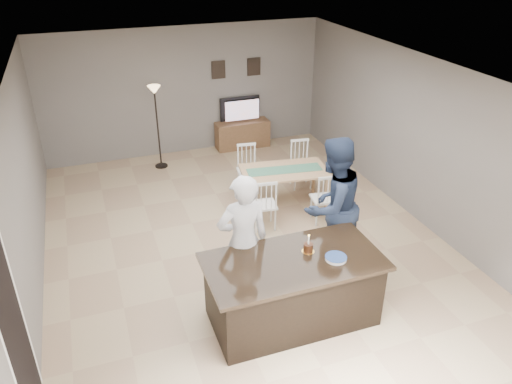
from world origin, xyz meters
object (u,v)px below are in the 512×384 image
object	(u,v)px
tv_console	(242,134)
plate_stack	(336,258)
woman	(243,241)
floor_lamp	(156,105)
kitchen_island	(293,289)
man	(332,206)
dining_table	(284,176)
television	(241,109)
birthday_cake	(308,248)

from	to	relation	value
tv_console	plate_stack	bearing A→B (deg)	-97.19
woman	floor_lamp	bearing A→B (deg)	-85.99
kitchen_island	man	world-z (taller)	man
tv_console	dining_table	size ratio (longest dim) A/B	0.65
woman	plate_stack	xyz separation A→B (m)	(0.93, -0.71, -0.00)
man	floor_lamp	bearing A→B (deg)	-88.32
tv_console	man	bearing A→B (deg)	-93.04
dining_table	kitchen_island	bearing A→B (deg)	-102.82
television	dining_table	world-z (taller)	television
television	birthday_cake	distance (m)	5.62
kitchen_island	tv_console	world-z (taller)	kitchen_island
birthday_cake	floor_lamp	distance (m)	5.14
kitchen_island	woman	bearing A→B (deg)	129.66
man	birthday_cake	xyz separation A→B (m)	(-0.72, -0.76, -0.05)
woman	dining_table	xyz separation A→B (m)	(1.49, 2.20, -0.34)
birthday_cake	man	bearing A→B (deg)	46.75
television	birthday_cake	bearing A→B (deg)	80.11
kitchen_island	tv_console	distance (m)	5.70
kitchen_island	birthday_cake	bearing A→B (deg)	23.92
woman	birthday_cake	bearing A→B (deg)	147.70
tv_console	plate_stack	xyz separation A→B (m)	(-0.72, -5.73, 0.62)
man	floor_lamp	distance (m)	4.61
kitchen_island	man	xyz separation A→B (m)	(0.95, 0.86, 0.55)
woman	floor_lamp	size ratio (longest dim) A/B	1.07
dining_table	television	bearing A→B (deg)	94.49
birthday_cake	plate_stack	size ratio (longest dim) A/B	0.93
plate_stack	dining_table	xyz separation A→B (m)	(0.56, 2.91, -0.34)
floor_lamp	man	bearing A→B (deg)	-68.51
tv_console	man	world-z (taller)	man
kitchen_island	birthday_cake	xyz separation A→B (m)	(0.23, 0.10, 0.50)
dining_table	floor_lamp	distance (m)	3.07
kitchen_island	birthday_cake	distance (m)	0.57
television	man	xyz separation A→B (m)	(-0.25, -4.78, 0.14)
kitchen_island	television	size ratio (longest dim) A/B	2.35
tv_console	floor_lamp	size ratio (longest dim) A/B	0.70
kitchen_island	dining_table	bearing A→B (deg)	69.40
tv_console	dining_table	bearing A→B (deg)	-93.37
television	woman	size ratio (longest dim) A/B	0.49
kitchen_island	floor_lamp	size ratio (longest dim) A/B	1.25
kitchen_island	plate_stack	world-z (taller)	plate_stack
woman	kitchen_island	bearing A→B (deg)	130.21
man	dining_table	world-z (taller)	man
plate_stack	man	bearing A→B (deg)	65.24
tv_console	birthday_cake	xyz separation A→B (m)	(-0.97, -5.47, 0.66)
woman	birthday_cake	size ratio (longest dim) A/B	7.55
birthday_cake	television	bearing A→B (deg)	80.11
tv_console	television	size ratio (longest dim) A/B	1.31
television	tv_console	bearing A→B (deg)	90.00
kitchen_island	tv_console	bearing A→B (deg)	77.84
television	floor_lamp	world-z (taller)	floor_lamp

